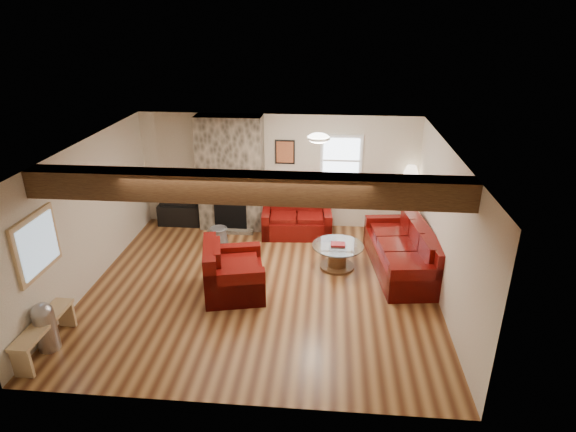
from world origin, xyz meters
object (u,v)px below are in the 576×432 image
at_px(tv_cabinet, 180,215).
at_px(floor_lamp, 411,176).
at_px(coffee_table, 337,256).
at_px(loveseat, 297,218).
at_px(television, 178,195).
at_px(armchair_red, 234,268).
at_px(sofa_three, 401,249).

relative_size(tv_cabinet, floor_lamp, 0.62).
relative_size(coffee_table, floor_lamp, 0.63).
height_order(loveseat, television, television).
bearing_deg(loveseat, coffee_table, -62.32).
bearing_deg(coffee_table, television, 154.32).
xyz_separation_m(armchair_red, coffee_table, (1.77, 1.01, -0.22)).
height_order(armchair_red, coffee_table, armchair_red).
bearing_deg(tv_cabinet, television, 0.00).
bearing_deg(television, armchair_red, -56.91).
xyz_separation_m(coffee_table, tv_cabinet, (-3.53, 1.70, 0.00)).
relative_size(loveseat, tv_cabinet, 1.55).
distance_m(coffee_table, tv_cabinet, 3.92).
height_order(tv_cabinet, floor_lamp, floor_lamp).
xyz_separation_m(television, floor_lamp, (5.02, -0.03, 0.59)).
height_order(coffee_table, television, television).
xyz_separation_m(armchair_red, floor_lamp, (3.25, 2.68, 0.85)).
bearing_deg(tv_cabinet, loveseat, -6.42).
distance_m(sofa_three, tv_cabinet, 5.00).
relative_size(sofa_three, loveseat, 1.55).
bearing_deg(armchair_red, coffee_table, -73.11).
height_order(loveseat, armchair_red, armchair_red).
distance_m(tv_cabinet, floor_lamp, 5.13).
distance_m(armchair_red, tv_cabinet, 3.24).
height_order(coffee_table, floor_lamp, floor_lamp).
bearing_deg(sofa_three, television, -116.91).
distance_m(loveseat, television, 2.70).
distance_m(loveseat, coffee_table, 1.65).
relative_size(loveseat, floor_lamp, 0.96).
relative_size(loveseat, armchair_red, 1.31).
bearing_deg(television, sofa_three, -19.74).
bearing_deg(floor_lamp, sofa_three, -100.95).
bearing_deg(loveseat, television, 169.45).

